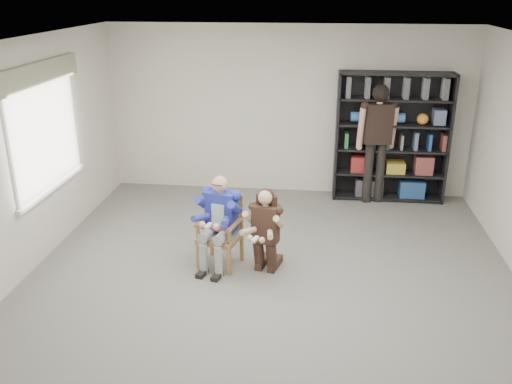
% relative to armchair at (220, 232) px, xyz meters
% --- Properties ---
extents(room_shell, '(6.00, 7.00, 2.80)m').
position_rel_armchair_xyz_m(room_shell, '(0.67, -0.68, 0.94)').
color(room_shell, silver).
rests_on(room_shell, ground).
extents(floor, '(6.00, 7.00, 0.01)m').
position_rel_armchair_xyz_m(floor, '(0.67, -0.68, -0.46)').
color(floor, slate).
rests_on(floor, ground).
extents(window_left, '(0.16, 2.00, 1.75)m').
position_rel_armchair_xyz_m(window_left, '(-2.28, 0.32, 1.17)').
color(window_left, white).
rests_on(window_left, room_shell).
extents(armchair, '(0.65, 0.63, 0.93)m').
position_rel_armchair_xyz_m(armchair, '(0.00, 0.00, 0.00)').
color(armchair, olive).
rests_on(armchair, floor).
extents(seated_man, '(0.68, 0.83, 1.20)m').
position_rel_armchair_xyz_m(seated_man, '(0.00, 0.00, 0.14)').
color(seated_man, '#2C3491').
rests_on(seated_man, floor).
extents(kneeling_woman, '(0.63, 0.83, 1.10)m').
position_rel_armchair_xyz_m(kneeling_woman, '(0.58, -0.12, 0.09)').
color(kneeling_woman, '#31221A').
rests_on(kneeling_woman, floor).
extents(bookshelf, '(1.80, 0.38, 2.10)m').
position_rel_armchair_xyz_m(bookshelf, '(2.37, 2.60, 0.59)').
color(bookshelf, black).
rests_on(bookshelf, floor).
extents(standing_man, '(0.65, 0.46, 1.92)m').
position_rel_armchair_xyz_m(standing_man, '(2.12, 2.44, 0.50)').
color(standing_man, black).
rests_on(standing_man, floor).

